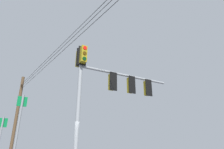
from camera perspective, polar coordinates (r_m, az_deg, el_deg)
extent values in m
cylinder|color=gray|center=(9.12, -10.40, -11.75)|extent=(0.20, 0.20, 5.71)
cylinder|color=gray|center=(11.02, 4.69, -0.40)|extent=(5.03, 3.15, 0.14)
cube|color=olive|center=(10.24, -9.95, 4.77)|extent=(0.41, 0.41, 0.90)
cube|color=black|center=(10.09, -9.61, 5.13)|extent=(0.40, 0.26, 1.04)
cylinder|color=red|center=(10.51, -10.17, 5.93)|extent=(0.19, 0.13, 0.20)
cylinder|color=#3C2703|center=(10.38, -10.27, 4.44)|extent=(0.19, 0.13, 0.20)
cylinder|color=black|center=(10.26, -10.38, 2.91)|extent=(0.19, 0.13, 0.20)
cube|color=olive|center=(9.73, -8.69, 6.08)|extent=(0.41, 0.41, 0.90)
cube|color=black|center=(9.87, -9.06, 5.70)|extent=(0.40, 0.26, 1.04)
cylinder|color=red|center=(9.72, -8.24, 8.04)|extent=(0.19, 0.13, 0.20)
cylinder|color=#3C2703|center=(9.59, -8.32, 6.46)|extent=(0.19, 0.13, 0.20)
cylinder|color=black|center=(9.46, -8.41, 4.84)|extent=(0.19, 0.13, 0.20)
cube|color=olive|center=(10.31, -0.05, -2.29)|extent=(0.41, 0.41, 0.90)
cube|color=black|center=(10.17, 0.43, -2.03)|extent=(0.40, 0.26, 1.04)
cylinder|color=red|center=(10.54, -0.50, -0.97)|extent=(0.19, 0.13, 0.20)
cylinder|color=#3C2703|center=(10.44, -0.51, -2.53)|extent=(0.19, 0.13, 0.20)
cylinder|color=black|center=(10.36, -0.51, -4.11)|extent=(0.19, 0.13, 0.20)
cube|color=olive|center=(10.96, 5.64, -3.28)|extent=(0.41, 0.41, 0.90)
cube|color=black|center=(10.83, 6.17, -3.05)|extent=(0.40, 0.26, 1.04)
cylinder|color=red|center=(11.18, 5.09, -2.02)|extent=(0.19, 0.13, 0.20)
cylinder|color=#3C2703|center=(11.09, 5.14, -3.50)|extent=(0.19, 0.13, 0.20)
cylinder|color=black|center=(11.01, 5.19, -4.99)|extent=(0.19, 0.13, 0.20)
cube|color=olive|center=(11.71, 10.65, -4.13)|extent=(0.42, 0.42, 0.90)
cube|color=black|center=(11.58, 11.17, -3.92)|extent=(0.39, 0.28, 1.04)
cylinder|color=red|center=(11.92, 10.07, -2.94)|extent=(0.18, 0.14, 0.20)
cylinder|color=#3C2703|center=(11.83, 10.16, -4.33)|extent=(0.18, 0.14, 0.20)
cylinder|color=black|center=(11.76, 10.25, -5.73)|extent=(0.18, 0.14, 0.20)
cylinder|color=#4C3823|center=(24.21, -27.06, -10.91)|extent=(0.34, 0.34, 9.10)
cube|color=#4C3823|center=(24.86, -25.83, -3.16)|extent=(1.22, 1.59, 0.12)
cylinder|color=slate|center=(6.72, -27.43, -18.41)|extent=(0.07, 0.07, 3.07)
cube|color=#0C7238|center=(6.88, -25.73, -7.42)|extent=(0.29, 0.15, 0.32)
cube|color=white|center=(6.89, -25.76, -7.44)|extent=(0.22, 0.11, 0.26)
cube|color=#0C7238|center=(8.99, -30.43, -12.54)|extent=(0.33, 0.17, 0.36)
cube|color=white|center=(9.01, -30.44, -12.55)|extent=(0.27, 0.13, 0.30)
cylinder|color=black|center=(9.54, -4.34, 16.56)|extent=(14.71, 30.99, 0.77)
cylinder|color=black|center=(9.74, -4.29, 18.14)|extent=(14.71, 30.99, 0.77)
cylinder|color=black|center=(9.92, -4.24, 19.42)|extent=(14.71, 30.99, 0.77)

